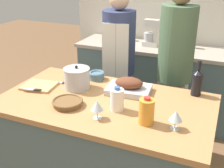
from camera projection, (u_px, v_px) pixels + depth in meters
name	position (u px, v px, depth m)	size (l,w,h in m)	color
kitchen_island	(106.00, 151.00, 2.24)	(1.56, 0.88, 0.90)	#4C666B
back_counter	(155.00, 81.00, 3.51)	(1.93, 0.60, 0.91)	#4C666B
back_wall	(167.00, 11.00, 3.48)	(2.43, 0.10, 2.55)	silver
roasting_pan	(129.00, 87.00, 2.17)	(0.36, 0.27, 0.12)	#BCBCC1
wicker_basket	(68.00, 102.00, 1.98)	(0.22, 0.22, 0.04)	brown
cutting_board	(39.00, 86.00, 2.28)	(0.28, 0.25, 0.02)	tan
stock_pot	(77.00, 78.00, 2.24)	(0.21, 0.21, 0.19)	#B7B7BC
mixing_bowl	(97.00, 75.00, 2.42)	(0.14, 0.14, 0.07)	slate
juice_jug	(147.00, 111.00, 1.74)	(0.10, 0.10, 0.18)	orange
milk_jug	(117.00, 100.00, 1.90)	(0.09, 0.09, 0.17)	white
wine_bottle_green	(197.00, 82.00, 2.11)	(0.08, 0.08, 0.28)	black
wine_glass_left	(97.00, 106.00, 1.79)	(0.08, 0.08, 0.13)	silver
wine_glass_right	(176.00, 116.00, 1.68)	(0.08, 0.08, 0.12)	silver
knife_chef	(60.00, 83.00, 2.35)	(0.22, 0.08, 0.01)	#B7B7BC
knife_paring	(33.00, 90.00, 2.19)	(0.15, 0.06, 0.01)	#B7B7BC
stand_mixer	(151.00, 35.00, 3.30)	(0.18, 0.14, 0.31)	silver
condiment_bottle_tall	(130.00, 36.00, 3.56)	(0.07, 0.07, 0.13)	#B28E2D
condiment_bottle_short	(190.00, 39.00, 3.25)	(0.06, 0.06, 0.20)	#B28E2D
condiment_bottle_extra	(162.00, 45.00, 3.15)	(0.06, 0.06, 0.13)	#B28E2D
person_cook_aproned	(119.00, 62.00, 2.89)	(0.33, 0.35, 1.59)	beige
person_cook_guest	(175.00, 66.00, 2.59)	(0.32, 0.32, 1.70)	beige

